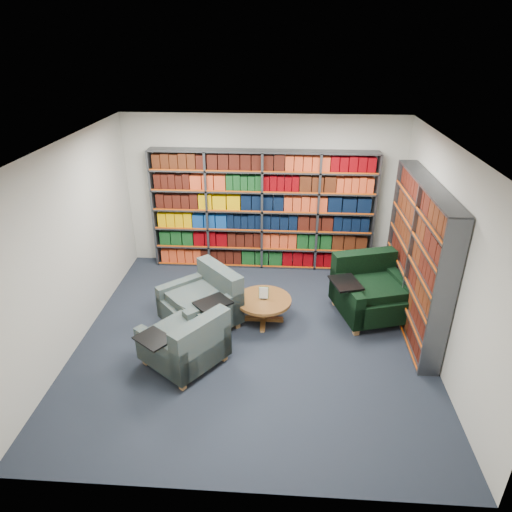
# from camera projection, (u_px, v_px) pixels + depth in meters

# --- Properties ---
(room_shell) EXTENTS (5.02, 5.02, 2.82)m
(room_shell) POSITION_uv_depth(u_px,v_px,m) (253.00, 252.00, 6.07)
(room_shell) COLOR black
(room_shell) RESTS_ON ground
(bookshelf_back) EXTENTS (4.00, 0.28, 2.20)m
(bookshelf_back) POSITION_uv_depth(u_px,v_px,m) (262.00, 211.00, 8.30)
(bookshelf_back) COLOR #47494F
(bookshelf_back) RESTS_ON ground
(bookshelf_right) EXTENTS (0.28, 2.50, 2.20)m
(bookshelf_right) POSITION_uv_depth(u_px,v_px,m) (417.00, 258.00, 6.60)
(bookshelf_right) COLOR #47494F
(bookshelf_right) RESTS_ON ground
(chair_teal_left) EXTENTS (1.36, 1.36, 0.88)m
(chair_teal_left) POSITION_uv_depth(u_px,v_px,m) (205.00, 303.00, 6.89)
(chair_teal_left) COLOR #0A263F
(chair_teal_left) RESTS_ON ground
(chair_green_right) EXTENTS (1.34, 1.27, 0.93)m
(chair_green_right) POSITION_uv_depth(u_px,v_px,m) (369.00, 292.00, 7.15)
(chair_green_right) COLOR black
(chair_green_right) RESTS_ON ground
(chair_teal_front) EXTENTS (1.26, 1.26, 0.82)m
(chair_teal_front) POSITION_uv_depth(u_px,v_px,m) (188.00, 345.00, 6.02)
(chair_teal_front) COLOR #0A263F
(chair_teal_front) RESTS_ON ground
(coffee_table) EXTENTS (0.85, 0.85, 0.60)m
(coffee_table) POSITION_uv_depth(u_px,v_px,m) (264.00, 303.00, 6.95)
(coffee_table) COLOR brown
(coffee_table) RESTS_ON ground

